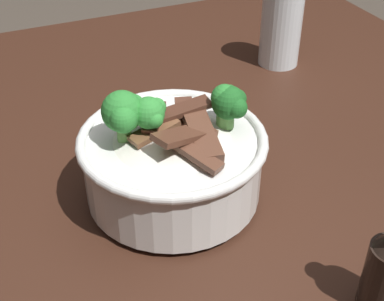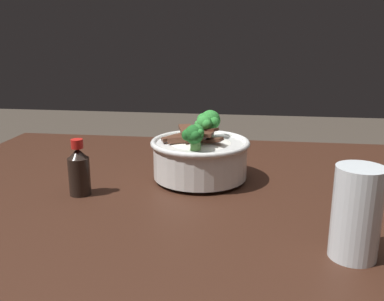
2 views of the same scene
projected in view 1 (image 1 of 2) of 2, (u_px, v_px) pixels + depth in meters
dining_table at (256, 240)px, 0.74m from camera, size 1.20×0.97×0.78m
rice_bowl at (173, 157)px, 0.62m from camera, size 0.22×0.22×0.15m
drinking_glass at (281, 31)px, 0.91m from camera, size 0.07×0.07×0.14m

